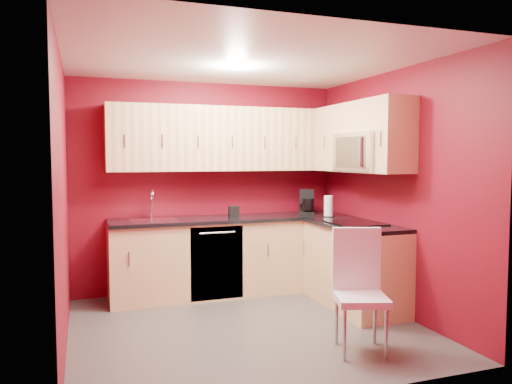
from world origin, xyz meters
TOP-DOWN VIEW (x-y plane):
  - floor at (0.00, 0.00)m, footprint 3.20×3.20m
  - ceiling at (0.00, 0.00)m, footprint 3.20×3.20m
  - wall_back at (0.00, 1.50)m, footprint 3.20×0.00m
  - wall_front at (0.00, -1.50)m, footprint 3.20×0.00m
  - wall_left at (-1.60, 0.00)m, footprint 0.00×3.00m
  - wall_right at (1.60, 0.00)m, footprint 0.00×3.00m
  - base_cabinets_back at (0.20, 1.20)m, footprint 2.80×0.60m
  - base_cabinets_right at (1.30, 0.25)m, footprint 0.60×1.30m
  - countertop_back at (0.20, 1.19)m, footprint 2.80×0.63m
  - countertop_right at (1.29, 0.23)m, footprint 0.63×1.27m
  - upper_cabinets_back at (0.20, 1.32)m, footprint 2.80×0.35m
  - upper_cabinets_right at (1.42, 0.44)m, footprint 0.35×1.55m
  - microwave at (1.39, 0.20)m, footprint 0.42×0.76m
  - cooktop at (1.28, 0.20)m, footprint 0.50×0.55m
  - sink at (-0.70, 1.20)m, footprint 0.52×0.42m
  - dishwasher_front at (-0.05, 0.91)m, footprint 0.60×0.02m
  - downlight at (0.00, 0.30)m, footprint 0.20×0.20m
  - coffee_maker at (1.17, 1.19)m, footprint 0.26×0.29m
  - napkin_holder at (0.23, 1.19)m, footprint 0.13×0.13m
  - paper_towel at (1.30, 0.85)m, footprint 0.16×0.16m
  - dining_chair at (0.70, -0.88)m, footprint 0.52×0.53m

SIDE VIEW (x-z plane):
  - floor at x=0.00m, z-range 0.00..0.00m
  - base_cabinets_back at x=0.20m, z-range 0.00..0.87m
  - base_cabinets_right at x=1.30m, z-range 0.00..0.87m
  - dishwasher_front at x=-0.05m, z-range 0.03..0.84m
  - dining_chair at x=0.70m, z-range 0.00..1.01m
  - countertop_back at x=0.20m, z-range 0.87..0.91m
  - countertop_right at x=1.29m, z-range 0.87..0.91m
  - cooktop at x=1.28m, z-range 0.91..0.92m
  - sink at x=-0.70m, z-range 0.77..1.12m
  - napkin_holder at x=0.23m, z-range 0.91..1.03m
  - paper_towel at x=1.30m, z-range 0.91..1.16m
  - coffee_maker at x=1.17m, z-range 0.91..1.21m
  - wall_back at x=0.00m, z-range -0.35..2.85m
  - wall_front at x=0.00m, z-range -0.35..2.85m
  - wall_left at x=-1.60m, z-range -0.25..2.75m
  - wall_right at x=1.60m, z-range -0.25..2.75m
  - microwave at x=1.39m, z-range 1.45..1.87m
  - upper_cabinets_back at x=0.20m, z-range 1.45..2.20m
  - upper_cabinets_right at x=1.42m, z-range 1.51..2.26m
  - downlight at x=0.00m, z-range 2.48..2.49m
  - ceiling at x=0.00m, z-range 2.50..2.50m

